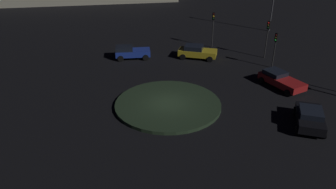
{
  "coord_description": "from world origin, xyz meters",
  "views": [
    {
      "loc": [
        1.51,
        -24.4,
        13.57
      ],
      "look_at": [
        0.0,
        0.0,
        1.08
      ],
      "focal_mm": 34.73,
      "sensor_mm": 36.0,
      "label": 1
    }
  ],
  "objects_px": {
    "car_red": "(281,80)",
    "car_blue": "(131,52)",
    "traffic_light_northeast_near": "(268,32)",
    "traffic_light_north": "(213,23)",
    "car_black": "(310,117)",
    "car_yellow": "(197,52)",
    "traffic_light_northeast": "(275,43)"
  },
  "relations": [
    {
      "from": "car_blue",
      "to": "car_red",
      "type": "bearing_deg",
      "value": -33.35
    },
    {
      "from": "car_red",
      "to": "car_blue",
      "type": "bearing_deg",
      "value": -146.63
    },
    {
      "from": "car_red",
      "to": "traffic_light_north",
      "type": "height_order",
      "value": "traffic_light_north"
    },
    {
      "from": "car_black",
      "to": "car_blue",
      "type": "distance_m",
      "value": 21.09
    },
    {
      "from": "car_black",
      "to": "traffic_light_north",
      "type": "relative_size",
      "value": 0.97
    },
    {
      "from": "traffic_light_northeast",
      "to": "traffic_light_northeast_near",
      "type": "bearing_deg",
      "value": -126.61
    },
    {
      "from": "traffic_light_northeast_near",
      "to": "car_black",
      "type": "bearing_deg",
      "value": 42.3
    },
    {
      "from": "car_black",
      "to": "traffic_light_northeast_near",
      "type": "distance_m",
      "value": 15.03
    },
    {
      "from": "traffic_light_northeast",
      "to": "car_black",
      "type": "bearing_deg",
      "value": 50.42
    },
    {
      "from": "car_yellow",
      "to": "traffic_light_northeast",
      "type": "bearing_deg",
      "value": -6.87
    },
    {
      "from": "car_black",
      "to": "traffic_light_northeast_near",
      "type": "relative_size",
      "value": 0.99
    },
    {
      "from": "car_black",
      "to": "traffic_light_northeast",
      "type": "xyz_separation_m",
      "value": [
        -0.2,
        11.78,
        2.0
      ]
    },
    {
      "from": "traffic_light_north",
      "to": "car_yellow",
      "type": "bearing_deg",
      "value": -10.26
    },
    {
      "from": "traffic_light_north",
      "to": "car_red",
      "type": "bearing_deg",
      "value": 43.95
    },
    {
      "from": "traffic_light_north",
      "to": "traffic_light_northeast_near",
      "type": "height_order",
      "value": "traffic_light_north"
    },
    {
      "from": "car_black",
      "to": "car_yellow",
      "type": "xyz_separation_m",
      "value": [
        -8.37,
        14.29,
        0.02
      ]
    },
    {
      "from": "traffic_light_northeast",
      "to": "car_red",
      "type": "bearing_deg",
      "value": 45.89
    },
    {
      "from": "car_yellow",
      "to": "traffic_light_northeast_near",
      "type": "xyz_separation_m",
      "value": [
        7.96,
        0.55,
        2.3
      ]
    },
    {
      "from": "traffic_light_north",
      "to": "traffic_light_northeast",
      "type": "bearing_deg",
      "value": 59.86
    },
    {
      "from": "car_red",
      "to": "traffic_light_north",
      "type": "relative_size",
      "value": 1.07
    },
    {
      "from": "car_yellow",
      "to": "car_red",
      "type": "height_order",
      "value": "car_yellow"
    },
    {
      "from": "car_blue",
      "to": "traffic_light_northeast_near",
      "type": "bearing_deg",
      "value": -5.88
    },
    {
      "from": "car_black",
      "to": "car_blue",
      "type": "relative_size",
      "value": 1.02
    },
    {
      "from": "car_blue",
      "to": "car_red",
      "type": "relative_size",
      "value": 0.89
    },
    {
      "from": "car_yellow",
      "to": "car_red",
      "type": "bearing_deg",
      "value": -32.49
    },
    {
      "from": "car_yellow",
      "to": "traffic_light_northeast_near",
      "type": "bearing_deg",
      "value": 14.22
    },
    {
      "from": "car_blue",
      "to": "car_yellow",
      "type": "xyz_separation_m",
      "value": [
        7.65,
        0.56,
        0.01
      ]
    },
    {
      "from": "traffic_light_northeast_near",
      "to": "traffic_light_north",
      "type": "bearing_deg",
      "value": -79.35
    },
    {
      "from": "traffic_light_northeast",
      "to": "car_blue",
      "type": "bearing_deg",
      "value": -47.58
    },
    {
      "from": "car_yellow",
      "to": "car_red",
      "type": "xyz_separation_m",
      "value": [
        7.87,
        -7.27,
        -0.08
      ]
    },
    {
      "from": "car_black",
      "to": "traffic_light_north",
      "type": "height_order",
      "value": "traffic_light_north"
    },
    {
      "from": "car_black",
      "to": "car_red",
      "type": "height_order",
      "value": "car_black"
    }
  ]
}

